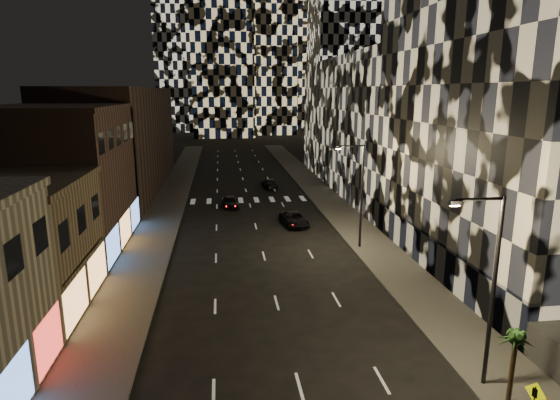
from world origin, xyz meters
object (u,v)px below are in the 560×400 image
object	(u,v)px
streetlight_near	(490,279)
car_dark_midlane	(230,202)
streetlight_far	(359,189)
car_dark_rightlane	(294,219)
car_dark_oncoming	(270,183)
palm_tree	(515,343)

from	to	relation	value
streetlight_near	car_dark_midlane	size ratio (longest dim) A/B	2.25
streetlight_far	car_dark_rightlane	xyz separation A→B (m)	(-4.35, 7.80, -4.67)
car_dark_midlane	car_dark_oncoming	xyz separation A→B (m)	(5.88, 10.97, -0.01)
palm_tree	car_dark_rightlane	bearing A→B (deg)	99.73
car_dark_rightlane	palm_tree	world-z (taller)	palm_tree
car_dark_rightlane	car_dark_midlane	bearing A→B (deg)	118.83
streetlight_near	car_dark_rightlane	size ratio (longest dim) A/B	1.84
streetlight_near	car_dark_midlane	world-z (taller)	streetlight_near
palm_tree	car_dark_midlane	bearing A→B (deg)	106.80
streetlight_far	car_dark_midlane	xyz separation A→B (m)	(-10.74, 16.37, -4.67)
car_dark_midlane	palm_tree	xyz separation A→B (m)	(11.38, -37.71, 2.26)
car_dark_midlane	car_dark_rightlane	distance (m)	10.68
car_dark_rightlane	palm_tree	distance (m)	29.66
car_dark_midlane	car_dark_rightlane	xyz separation A→B (m)	(6.38, -8.57, -0.00)
car_dark_rightlane	palm_tree	xyz separation A→B (m)	(5.00, -29.15, 2.27)
car_dark_midlane	car_dark_oncoming	bearing A→B (deg)	55.43
car_dark_midlane	streetlight_near	bearing A→B (deg)	-79.92
streetlight_far	car_dark_rightlane	world-z (taller)	streetlight_far
streetlight_near	palm_tree	distance (m)	2.83
car_dark_midlane	streetlight_far	bearing A→B (deg)	-63.11
streetlight_near	car_dark_oncoming	world-z (taller)	streetlight_near
streetlight_far	car_dark_rightlane	bearing A→B (deg)	119.16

